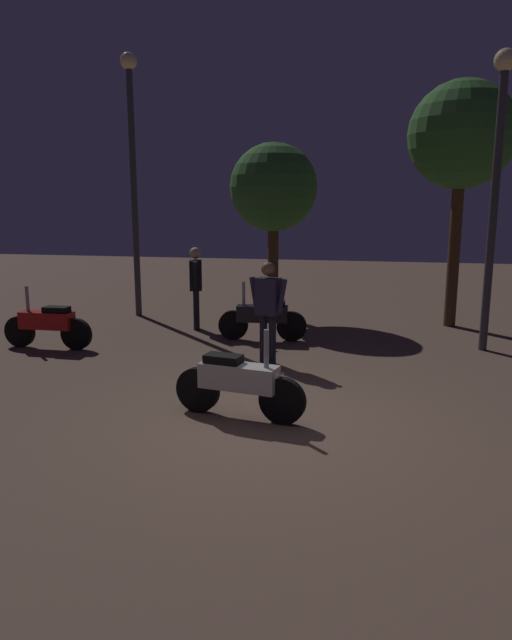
# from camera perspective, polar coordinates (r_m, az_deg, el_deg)

# --- Properties ---
(ground_plane) EXTENTS (40.00, 40.00, 0.00)m
(ground_plane) POSITION_cam_1_polar(r_m,az_deg,el_deg) (6.85, 1.21, -10.22)
(ground_plane) COLOR brown
(motorcycle_white_foreground) EXTENTS (1.65, 0.46, 1.11)m
(motorcycle_white_foreground) POSITION_cam_1_polar(r_m,az_deg,el_deg) (6.91, -1.75, -6.19)
(motorcycle_white_foreground) COLOR black
(motorcycle_white_foreground) RESTS_ON ground_plane
(motorcycle_black_parked_left) EXTENTS (1.66, 0.39, 1.11)m
(motorcycle_black_parked_left) POSITION_cam_1_polar(r_m,az_deg,el_deg) (10.78, 0.65, 0.26)
(motorcycle_black_parked_left) COLOR black
(motorcycle_black_parked_left) RESTS_ON ground_plane
(motorcycle_red_parked_right) EXTENTS (1.66, 0.31, 1.11)m
(motorcycle_red_parked_right) POSITION_cam_1_polar(r_m,az_deg,el_deg) (10.83, -19.93, -0.39)
(motorcycle_red_parked_right) COLOR black
(motorcycle_red_parked_right) RESTS_ON ground_plane
(person_rider_beside) EXTENTS (0.33, 0.66, 1.67)m
(person_rider_beside) POSITION_cam_1_polar(r_m,az_deg,el_deg) (11.71, -5.97, 3.87)
(person_rider_beside) COLOR black
(person_rider_beside) RESTS_ON ground_plane
(person_bystander_far) EXTENTS (0.66, 0.33, 1.63)m
(person_bystander_far) POSITION_cam_1_polar(r_m,az_deg,el_deg) (9.15, 1.19, 1.63)
(person_bystander_far) COLOR black
(person_bystander_far) RESTS_ON ground_plane
(streetlamp_near) EXTENTS (0.36, 0.36, 4.96)m
(streetlamp_near) POSITION_cam_1_polar(r_m,az_deg,el_deg) (10.65, 22.73, 13.95)
(streetlamp_near) COLOR #38383D
(streetlamp_near) RESTS_ON ground_plane
(streetlamp_far) EXTENTS (0.36, 0.36, 5.68)m
(streetlamp_far) POSITION_cam_1_polar(r_m,az_deg,el_deg) (13.37, -12.12, 15.55)
(streetlamp_far) COLOR #38383D
(streetlamp_far) RESTS_ON ground_plane
(tree_left_bg) EXTENTS (1.92, 1.92, 3.84)m
(tree_left_bg) POSITION_cam_1_polar(r_m,az_deg,el_deg) (12.95, 1.74, 12.84)
(tree_left_bg) COLOR #4C331E
(tree_left_bg) RESTS_ON ground_plane
(tree_center_bg) EXTENTS (2.12, 2.12, 4.92)m
(tree_center_bg) POSITION_cam_1_polar(r_m,az_deg,el_deg) (12.64, 19.69, 16.66)
(tree_center_bg) COLOR #4C331E
(tree_center_bg) RESTS_ON ground_plane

